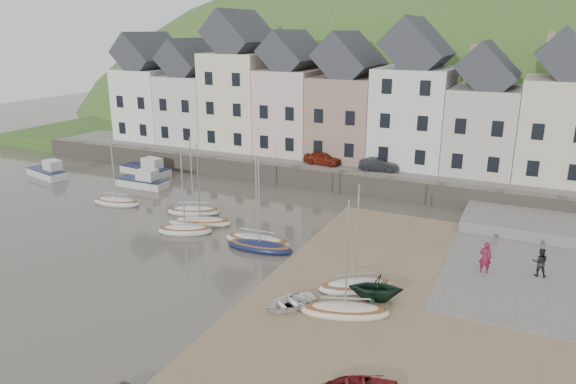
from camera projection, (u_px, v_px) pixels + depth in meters
The scene contains 25 objects.
ground at pixel (246, 265), 32.36m from camera, with size 160.00×160.00×0.00m, color #484239.
quay_land at pixel (386, 150), 59.78m from camera, with size 90.00×30.00×1.50m, color #3C5F26.
quay_street at pixel (354, 166), 49.61m from camera, with size 70.00×7.00×0.10m, color slate.
seawall at pixel (341, 182), 46.78m from camera, with size 70.00×1.20×1.80m, color slate.
beach at pixel (427, 302), 27.85m from camera, with size 18.00×26.00×0.06m, color #7D684C.
slipway at pixel (517, 258), 33.12m from camera, with size 8.00×18.00×0.12m, color slate.
hillside at pixel (395, 221), 91.53m from camera, with size 134.40×84.00×84.00m.
townhouse_terrace at pixel (385, 101), 50.21m from camera, with size 61.05×8.00×13.93m.
sailboat_0 at pixel (117, 202), 43.35m from camera, with size 4.40×2.14×6.32m.
sailboat_1 at pixel (194, 211), 41.18m from camera, with size 4.41×2.99×6.32m.
sailboat_2 at pixel (200, 222), 38.81m from camera, with size 4.86×3.12×6.32m.
sailboat_3 at pixel (185, 230), 37.27m from camera, with size 4.13×2.97×6.32m.
sailboat_4 at pixel (257, 240), 35.43m from camera, with size 4.78×1.80×6.32m.
sailboat_5 at pixel (260, 246), 34.43m from camera, with size 4.72×1.91×6.32m.
sailboat_6 at pixel (355, 286), 29.12m from camera, with size 4.28×3.63×6.32m.
sailboat_7 at pixel (345, 310), 26.56m from camera, with size 4.75×2.96×6.32m.
motorboat_0 at pixel (143, 181), 48.17m from camera, with size 5.04×1.82×1.70m.
motorboat_1 at pixel (48, 171), 51.44m from camera, with size 5.13×2.86×1.70m.
motorboat_2 at pixel (147, 169), 52.40m from camera, with size 5.71×2.43×1.70m.
rowboat_white at pixel (290, 302), 27.15m from camera, with size 2.09×2.92×0.61m, color white.
rowboat_green at pixel (376, 287), 27.78m from camera, with size 2.44×2.83×1.49m, color black.
person_red at pixel (485, 257), 30.80m from camera, with size 0.70×0.46×1.91m, color maroon.
person_dark at pixel (540, 262), 30.38m from camera, with size 0.83×0.65×1.71m, color black.
car_left at pixel (322, 158), 49.69m from camera, with size 1.44×3.57×1.22m, color maroon.
car_right at pixel (379, 165), 47.46m from camera, with size 1.23×3.53×1.16m, color black.
Camera 1 is at (14.97, -25.66, 13.81)m, focal length 32.87 mm.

